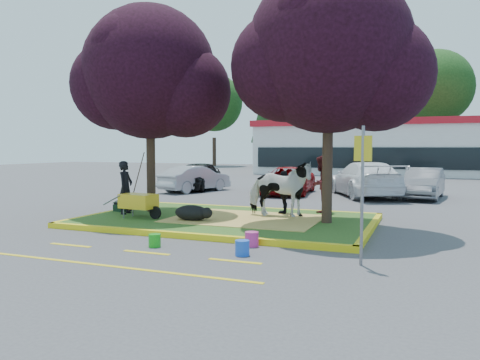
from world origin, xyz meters
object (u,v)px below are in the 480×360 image
at_px(cow, 280,189).
at_px(bucket_pink, 252,239).
at_px(calf, 192,213).
at_px(bucket_blue, 242,248).
at_px(sign_post, 362,179).
at_px(car_black, 197,176).
at_px(handler, 126,187).
at_px(wheelbarrow, 139,202).
at_px(bucket_green, 155,240).
at_px(car_silver, 195,179).

xyz_separation_m(cow, bucket_pink, (0.42, -3.50, -0.81)).
relative_size(calf, bucket_blue, 3.23).
relative_size(sign_post, car_black, 0.61).
height_order(sign_post, car_black, sign_post).
xyz_separation_m(handler, bucket_pink, (5.03, -2.39, -0.80)).
bearing_deg(bucket_pink, handler, 154.58).
xyz_separation_m(sign_post, car_black, (-9.99, 12.92, -0.88)).
relative_size(cow, bucket_blue, 6.21).
relative_size(wheelbarrow, bucket_blue, 5.90).
height_order(bucket_pink, car_black, car_black).
xyz_separation_m(cow, bucket_blue, (0.54, -4.40, -0.82)).
height_order(cow, bucket_pink, cow).
xyz_separation_m(cow, car_black, (-7.10, 8.62, -0.25)).
distance_m(wheelbarrow, bucket_green, 3.46).
relative_size(cow, handler, 1.20).
relative_size(bucket_pink, car_black, 0.08).
xyz_separation_m(handler, car_silver, (-2.09, 8.72, -0.33)).
xyz_separation_m(handler, car_black, (-2.48, 9.73, -0.24)).
height_order(calf, car_silver, car_silver).
height_order(cow, sign_post, sign_post).
bearing_deg(wheelbarrow, sign_post, -14.96).
height_order(bucket_pink, bucket_blue, bucket_pink).
bearing_deg(calf, wheelbarrow, -162.66).
height_order(handler, sign_post, sign_post).
distance_m(handler, bucket_blue, 6.17).
bearing_deg(car_silver, sign_post, 147.40).
bearing_deg(handler, bucket_green, -143.40).
bearing_deg(calf, sign_post, -15.88).
xyz_separation_m(handler, bucket_blue, (5.16, -3.29, -0.81)).
distance_m(sign_post, car_silver, 15.32).
bearing_deg(sign_post, car_silver, 153.74).
bearing_deg(calf, bucket_blue, -34.22).
bearing_deg(bucket_green, calf, 100.66).
relative_size(cow, bucket_green, 6.81).
bearing_deg(sign_post, handler, -178.11).
distance_m(bucket_blue, car_silver, 14.03).
relative_size(handler, sign_post, 0.63).
bearing_deg(cow, wheelbarrow, 109.77).
bearing_deg(handler, bucket_blue, -129.29).
bearing_deg(bucket_pink, calf, 142.31).
height_order(calf, bucket_pink, calf).
height_order(sign_post, bucket_blue, sign_post).
bearing_deg(car_black, handler, -84.40).
distance_m(bucket_blue, car_black, 15.11).
bearing_deg(bucket_pink, cow, 96.79).
xyz_separation_m(wheelbarrow, bucket_blue, (4.29, -2.70, -0.47)).
bearing_deg(handler, sign_post, -119.80).
relative_size(sign_post, bucket_pink, 7.92).
bearing_deg(bucket_blue, bucket_green, 178.39).
height_order(handler, car_black, handler).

